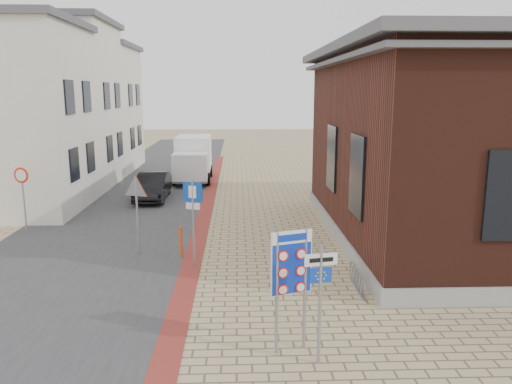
{
  "coord_description": "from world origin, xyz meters",
  "views": [
    {
      "loc": [
        -0.55,
        -10.37,
        5.24
      ],
      "look_at": [
        0.0,
        4.62,
        2.2
      ],
      "focal_mm": 35.0,
      "sensor_mm": 36.0,
      "label": 1
    }
  ],
  "objects_px": {
    "sedan": "(153,186)",
    "parking_sign": "(193,207)",
    "box_truck": "(193,158)",
    "border_sign": "(291,266)",
    "essen_sign": "(320,287)",
    "bollard": "(181,242)"
  },
  "relations": [
    {
      "from": "sedan",
      "to": "parking_sign",
      "type": "height_order",
      "value": "parking_sign"
    },
    {
      "from": "sedan",
      "to": "box_truck",
      "type": "height_order",
      "value": "box_truck"
    },
    {
      "from": "sedan",
      "to": "box_truck",
      "type": "xyz_separation_m",
      "value": [
        1.54,
        5.19,
        0.68
      ]
    },
    {
      "from": "border_sign",
      "to": "sedan",
      "type": "bearing_deg",
      "value": 91.22
    },
    {
      "from": "sedan",
      "to": "parking_sign",
      "type": "xyz_separation_m",
      "value": [
        2.85,
        -9.73,
        1.2
      ]
    },
    {
      "from": "sedan",
      "to": "essen_sign",
      "type": "height_order",
      "value": "essen_sign"
    },
    {
      "from": "sedan",
      "to": "border_sign",
      "type": "relative_size",
      "value": 1.56
    },
    {
      "from": "sedan",
      "to": "box_truck",
      "type": "relative_size",
      "value": 0.8
    },
    {
      "from": "box_truck",
      "to": "parking_sign",
      "type": "xyz_separation_m",
      "value": [
        1.31,
        -14.91,
        0.52
      ]
    },
    {
      "from": "essen_sign",
      "to": "parking_sign",
      "type": "distance_m",
      "value": 6.31
    },
    {
      "from": "essen_sign",
      "to": "parking_sign",
      "type": "bearing_deg",
      "value": 106.6
    },
    {
      "from": "essen_sign",
      "to": "bollard",
      "type": "xyz_separation_m",
      "value": [
        -3.39,
        6.5,
        -1.07
      ]
    },
    {
      "from": "box_truck",
      "to": "sedan",
      "type": "bearing_deg",
      "value": -106.97
    },
    {
      "from": "box_truck",
      "to": "border_sign",
      "type": "bearing_deg",
      "value": -79.94
    },
    {
      "from": "border_sign",
      "to": "essen_sign",
      "type": "xyz_separation_m",
      "value": [
        0.5,
        -0.52,
        -0.25
      ]
    },
    {
      "from": "bollard",
      "to": "parking_sign",
      "type": "bearing_deg",
      "value": -60.91
    },
    {
      "from": "border_sign",
      "to": "parking_sign",
      "type": "distance_m",
      "value": 5.62
    },
    {
      "from": "parking_sign",
      "to": "bollard",
      "type": "bearing_deg",
      "value": 136.13
    },
    {
      "from": "sedan",
      "to": "essen_sign",
      "type": "distance_m",
      "value": 16.4
    },
    {
      "from": "box_truck",
      "to": "parking_sign",
      "type": "relative_size",
      "value": 1.84
    },
    {
      "from": "border_sign",
      "to": "essen_sign",
      "type": "relative_size",
      "value": 1.07
    },
    {
      "from": "box_truck",
      "to": "essen_sign",
      "type": "distance_m",
      "value": 20.94
    }
  ]
}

